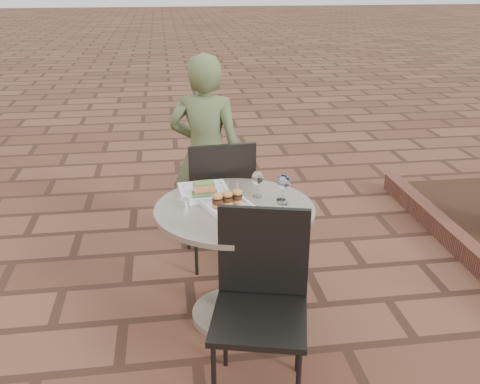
{
  "coord_description": "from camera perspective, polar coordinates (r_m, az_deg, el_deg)",
  "views": [
    {
      "loc": [
        -0.51,
        -2.74,
        1.96
      ],
      "look_at": [
        -0.13,
        -0.04,
        0.82
      ],
      "focal_mm": 40.0,
      "sensor_mm": 36.0,
      "label": 1
    }
  ],
  "objects": [
    {
      "name": "wine_glass_mid",
      "position": [
        3.08,
        1.86,
        1.42
      ],
      "size": [
        0.07,
        0.07,
        0.16
      ],
      "color": "white",
      "rests_on": "cafe_table"
    },
    {
      "name": "cutlery_set",
      "position": [
        2.92,
        4.99,
        -2.28
      ],
      "size": [
        0.14,
        0.24,
        0.0
      ],
      "primitive_type": null,
      "rotation": [
        0.0,
        0.0,
        0.18
      ],
      "color": "silver",
      "rests_on": "cafe_table"
    },
    {
      "name": "wine_glass_right",
      "position": [
        3.0,
        4.67,
        0.97
      ],
      "size": [
        0.07,
        0.07,
        0.17
      ],
      "color": "white",
      "rests_on": "cafe_table"
    },
    {
      "name": "plate_tuna",
      "position": [
        2.74,
        1.98,
        -3.6
      ],
      "size": [
        0.31,
        0.31,
        0.03
      ],
      "rotation": [
        0.0,
        0.0,
        -0.28
      ],
      "color": "white",
      "rests_on": "cafe_table"
    },
    {
      "name": "diner",
      "position": [
        3.87,
        -3.67,
        3.98
      ],
      "size": [
        0.6,
        0.48,
        1.45
      ],
      "primitive_type": "imported",
      "rotation": [
        0.0,
        0.0,
        2.85
      ],
      "color": "#4F5D33",
      "rests_on": "ground"
    },
    {
      "name": "plate_salmon",
      "position": [
        3.15,
        -3.83,
        0.08
      ],
      "size": [
        0.31,
        0.31,
        0.08
      ],
      "rotation": [
        0.0,
        0.0,
        0.09
      ],
      "color": "white",
      "rests_on": "cafe_table"
    },
    {
      "name": "ground",
      "position": [
        3.4,
        2.11,
        -12.48
      ],
      "size": [
        60.0,
        60.0,
        0.0
      ],
      "primitive_type": "plane",
      "color": "brown",
      "rests_on": "ground"
    },
    {
      "name": "wine_glass_far",
      "position": [
        3.05,
        4.48,
        0.98
      ],
      "size": [
        0.06,
        0.06,
        0.15
      ],
      "color": "white",
      "rests_on": "cafe_table"
    },
    {
      "name": "steel_ramekin",
      "position": [
        3.01,
        -5.98,
        -1.13
      ],
      "size": [
        0.08,
        0.08,
        0.04
      ],
      "primitive_type": "cylinder",
      "rotation": [
        0.0,
        0.0,
        0.42
      ],
      "color": "silver",
      "rests_on": "cafe_table"
    },
    {
      "name": "cafe_table",
      "position": [
        3.1,
        -0.55,
        -5.78
      ],
      "size": [
        0.9,
        0.9,
        0.73
      ],
      "color": "gray",
      "rests_on": "ground"
    },
    {
      "name": "plate_sliders",
      "position": [
        2.97,
        -1.35,
        -1.07
      ],
      "size": [
        0.31,
        0.31,
        0.16
      ],
      "rotation": [
        0.0,
        0.0,
        0.35
      ],
      "color": "white",
      "rests_on": "cafe_table"
    },
    {
      "name": "chair_far",
      "position": [
        3.63,
        -2.15,
        -0.19
      ],
      "size": [
        0.48,
        0.48,
        0.93
      ],
      "rotation": [
        0.0,
        0.0,
        3.23
      ],
      "color": "black",
      "rests_on": "ground"
    },
    {
      "name": "chair_near",
      "position": [
        2.59,
        2.29,
        -10.35
      ],
      "size": [
        0.54,
        0.54,
        0.93
      ],
      "rotation": [
        0.0,
        0.0,
        -0.25
      ],
      "color": "black",
      "rests_on": "ground"
    },
    {
      "name": "planter_curb",
      "position": [
        4.15,
        23.79,
        -6.43
      ],
      "size": [
        0.12,
        3.0,
        0.15
      ],
      "primitive_type": "cube",
      "color": "brown",
      "rests_on": "ground"
    }
  ]
}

